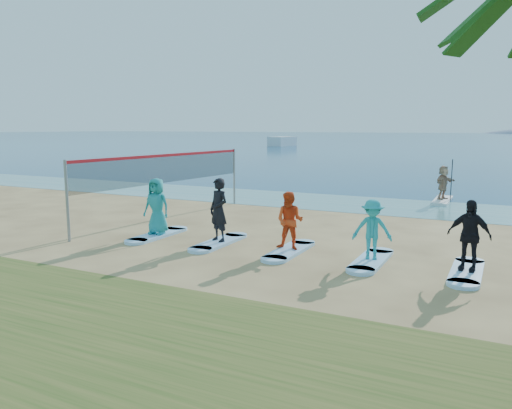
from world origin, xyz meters
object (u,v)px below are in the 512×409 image
at_px(surfboard_1, 219,242).
at_px(student_1, 219,210).
at_px(paddleboarder, 443,182).
at_px(student_3, 372,229).
at_px(surfboard_3, 371,260).
at_px(boat_offshore_a, 282,146).
at_px(student_2, 290,221).
at_px(volleyball_net, 167,169).
at_px(paddleboard, 442,200).
at_px(surfboard_4, 467,272).
at_px(surfboard_0, 158,235).
at_px(surfboard_2, 289,251).
at_px(student_4, 469,235).
at_px(student_0, 157,206).

height_order(surfboard_1, student_1, student_1).
height_order(paddleboarder, student_1, student_1).
relative_size(surfboard_1, student_3, 1.42).
bearing_deg(surfboard_3, boat_offshore_a, 115.41).
bearing_deg(student_2, surfboard_3, -3.22).
relative_size(volleyball_net, paddleboard, 3.02).
bearing_deg(student_1, surfboard_4, 20.77).
relative_size(volleyball_net, surfboard_1, 4.12).
height_order(boat_offshore_a, surfboard_0, boat_offshore_a).
bearing_deg(surfboard_4, surfboard_1, 180.00).
distance_m(paddleboard, paddleboarder, 0.85).
height_order(surfboard_0, surfboard_3, same).
bearing_deg(student_1, surfboard_0, -159.23).
relative_size(paddleboard, surfboard_4, 1.36).
distance_m(volleyball_net, surfboard_1, 5.06).
xyz_separation_m(paddleboarder, surfboard_3, (-0.38, -12.06, -0.86)).
bearing_deg(surfboard_2, student_2, 90.00).
relative_size(paddleboarder, surfboard_1, 0.72).
distance_m(paddleboard, surfboard_0, 14.08).
relative_size(paddleboarder, student_4, 0.93).
xyz_separation_m(surfboard_1, student_4, (6.89, 0.00, 0.90)).
relative_size(boat_offshore_a, surfboard_3, 3.15).
height_order(student_2, surfboard_3, student_2).
relative_size(student_2, student_4, 0.95).
relative_size(surfboard_1, surfboard_2, 1.00).
height_order(student_2, student_4, student_4).
bearing_deg(paddleboard, surfboard_4, -81.39).
bearing_deg(surfboard_2, student_3, 0.00).
bearing_deg(surfboard_1, student_2, 0.00).
bearing_deg(student_1, surfboard_3, 20.77).
height_order(surfboard_2, student_2, student_2).
height_order(volleyball_net, boat_offshore_a, volleyball_net).
height_order(student_1, student_4, student_1).
bearing_deg(volleyball_net, paddleboarder, 46.70).
relative_size(surfboard_3, surfboard_4, 1.00).
relative_size(surfboard_0, student_2, 1.36).
bearing_deg(student_3, surfboard_3, -104.32).
bearing_deg(paddleboarder, student_2, -170.58).
xyz_separation_m(student_0, surfboard_3, (6.89, -0.00, -0.94)).
distance_m(surfboard_0, student_1, 2.50).
bearing_deg(student_0, surfboard_3, -5.49).
bearing_deg(surfboard_4, student_1, 180.00).
xyz_separation_m(boat_offshore_a, student_3, (34.60, -72.85, 0.87)).
distance_m(surfboard_1, surfboard_3, 4.59).
relative_size(paddleboard, student_4, 1.76).
xyz_separation_m(surfboard_2, student_4, (4.59, 0.00, 0.90)).
xyz_separation_m(surfboard_1, student_1, (0.00, 0.00, 0.99)).
bearing_deg(student_4, volleyball_net, 176.84).
height_order(paddleboarder, student_3, paddleboarder).
bearing_deg(student_0, student_3, -5.49).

